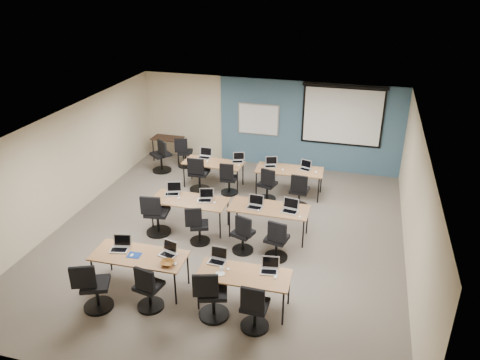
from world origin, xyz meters
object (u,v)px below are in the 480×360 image
(task_chair_1, at_px, (148,291))
(whiteboard, at_px, (258,120))
(task_chair_6, at_px, (243,237))
(task_chair_10, at_px, (267,187))
(spare_chair_b, at_px, (162,158))
(laptop_3, at_px, (270,268))
(training_table_front_left, at_px, (139,257))
(laptop_5, at_px, (205,197))
(task_chair_4, at_px, (156,218))
(laptop_0, at_px, (120,246))
(utility_table, at_px, (168,140))
(laptop_2, at_px, (218,258))
(laptop_4, at_px, (173,191))
(laptop_8, at_px, (205,155))
(laptop_1, at_px, (169,251))
(task_chair_7, at_px, (277,243))
(laptop_10, at_px, (271,164))
(laptop_11, at_px, (306,167))
(task_chair_8, at_px, (199,177))
(laptop_9, at_px, (238,159))
(training_table_mid_left, at_px, (190,201))
(training_table_back_right, at_px, (289,171))
(training_table_mid_right, at_px, (269,209))
(task_chair_3, at_px, (254,311))
(spare_chair_a, at_px, (184,155))
(laptop_7, at_px, (290,208))
(training_table_back_left, at_px, (213,164))
(task_chair_0, at_px, (94,290))
(training_table_front_right, at_px, (244,276))
(task_chair_9, at_px, (228,181))
(task_chair_11, at_px, (299,194))
(task_chair_5, at_px, (198,228))
(projector_screen, at_px, (343,112))
(laptop_6, at_px, (255,204))

(task_chair_1, bearing_deg, whiteboard, 98.20)
(task_chair_6, xyz_separation_m, task_chair_10, (-0.02, 2.56, 0.00))
(spare_chair_b, bearing_deg, laptop_3, -10.88)
(training_table_front_left, relative_size, laptop_5, 5.38)
(task_chair_4, bearing_deg, spare_chair_b, 103.75)
(laptop_0, height_order, utility_table, laptop_0)
(task_chair_1, distance_m, laptop_2, 1.39)
(laptop_4, distance_m, utility_table, 3.98)
(laptop_4, height_order, laptop_8, same)
(laptop_1, xyz_separation_m, task_chair_7, (1.83, 1.43, -0.39))
(laptop_10, bearing_deg, spare_chair_b, 154.65)
(task_chair_4, xyz_separation_m, laptop_11, (3.01, 3.05, 0.35))
(task_chair_8, bearing_deg, laptop_9, 33.19)
(spare_chair_b, bearing_deg, training_table_mid_left, -16.63)
(laptop_5, bearing_deg, training_table_back_right, 37.34)
(training_table_mid_right, height_order, laptop_8, laptop_8)
(training_table_mid_right, height_order, spare_chair_b, spare_chair_b)
(whiteboard, xyz_separation_m, task_chair_3, (1.67, -7.25, -1.04))
(task_chair_7, distance_m, laptop_10, 3.40)
(laptop_0, bearing_deg, spare_chair_a, 86.93)
(laptop_2, relative_size, laptop_7, 0.92)
(laptop_9, xyz_separation_m, task_chair_10, (1.01, -0.73, -0.39))
(training_table_back_left, distance_m, laptop_8, 0.47)
(task_chair_1, distance_m, task_chair_6, 2.53)
(task_chair_4, relative_size, spare_chair_b, 1.00)
(spare_chair_a, bearing_deg, task_chair_10, -42.62)
(whiteboard, height_order, task_chair_0, whiteboard)
(task_chair_4, xyz_separation_m, task_chair_6, (2.14, -0.21, -0.05))
(training_table_back_left, xyz_separation_m, laptop_4, (-0.32, -2.11, 0.11))
(laptop_7, height_order, laptop_8, laptop_7)
(training_table_back_right, bearing_deg, spare_chair_b, 170.80)
(task_chair_4, xyz_separation_m, laptop_8, (0.11, 3.13, 0.36))
(utility_table, bearing_deg, laptop_8, -34.63)
(training_table_front_left, relative_size, training_table_front_right, 1.09)
(task_chair_9, relative_size, task_chair_11, 0.96)
(training_table_front_right, xyz_separation_m, task_chair_5, (-1.55, 1.81, -0.29))
(laptop_4, distance_m, task_chair_7, 2.96)
(projector_screen, bearing_deg, laptop_4, -132.06)
(task_chair_0, xyz_separation_m, task_chair_3, (2.93, 0.26, -0.02))
(laptop_1, height_order, laptop_10, laptop_10)
(laptop_6, height_order, task_chair_9, laptop_6)
(whiteboard, relative_size, laptop_2, 3.89)
(training_table_front_right, relative_size, task_chair_4, 1.60)
(task_chair_3, bearing_deg, task_chair_7, 92.59)
(laptop_3, bearing_deg, laptop_10, 92.33)
(projector_screen, distance_m, laptop_10, 2.69)
(training_table_back_right, xyz_separation_m, laptop_9, (-1.49, 0.18, 0.11))
(laptop_0, relative_size, task_chair_1, 0.36)
(projector_screen, bearing_deg, laptop_7, -100.47)
(laptop_3, relative_size, utility_table, 0.33)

